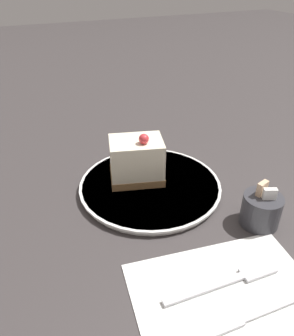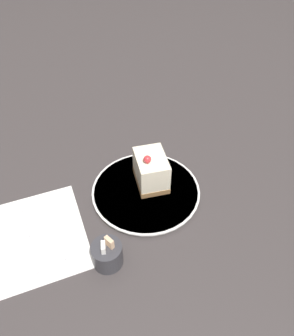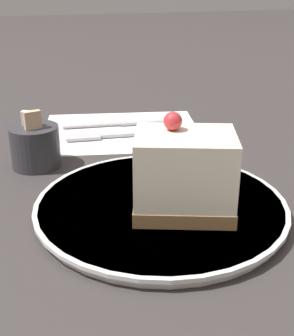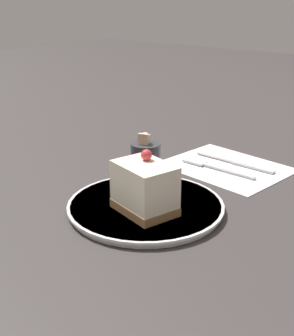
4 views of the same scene
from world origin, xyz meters
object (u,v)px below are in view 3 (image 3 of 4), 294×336
object	(u,v)px
knife	(132,123)
sugar_bowl	(35,146)
cake_slice	(184,174)
fork	(112,135)
plate	(161,207)

from	to	relation	value
knife	sugar_bowl	world-z (taller)	sugar_bowl
cake_slice	fork	xyz separation A→B (m)	(0.25, 0.03, -0.05)
knife	sugar_bowl	xyz separation A→B (m)	(-0.13, 0.15, 0.02)
cake_slice	sugar_bowl	world-z (taller)	cake_slice
knife	fork	bearing A→B (deg)	144.48
plate	fork	size ratio (longest dim) A/B	1.57
cake_slice	sugar_bowl	bearing A→B (deg)	53.32
plate	sugar_bowl	xyz separation A→B (m)	(0.15, 0.12, 0.02)
plate	sugar_bowl	world-z (taller)	sugar_bowl
plate	cake_slice	bearing A→B (deg)	-144.93
fork	knife	bearing A→B (deg)	-35.52
sugar_bowl	plate	bearing A→B (deg)	-141.83
fork	knife	size ratio (longest dim) A/B	0.91
plate	fork	bearing A→B (deg)	2.91
fork	sugar_bowl	bearing A→B (deg)	127.98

